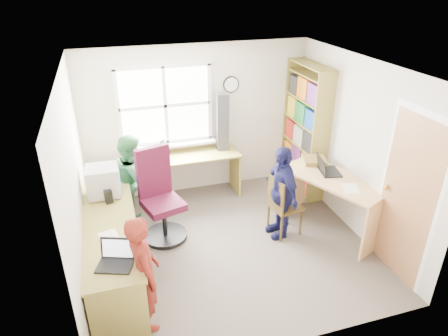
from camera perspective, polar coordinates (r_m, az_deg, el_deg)
name	(u,v)px	position (r m, az deg, el deg)	size (l,w,h in m)	color
room	(228,161)	(4.98, 0.64, 0.99)	(3.64, 3.44, 2.44)	#4C443C
l_desk	(130,248)	(4.86, -13.25, -11.02)	(2.38, 2.95, 0.75)	olive
right_desk	(332,192)	(5.72, 15.23, -3.37)	(1.20, 1.58, 0.83)	#EEBB77
bookshelf	(305,133)	(6.59, 11.47, 4.97)	(0.30, 1.02, 2.10)	olive
swivel_chair	(160,200)	(5.49, -9.11, -4.60)	(0.74, 0.74, 1.29)	black
wooden_chair	(282,204)	(5.55, 8.25, -5.11)	(0.44, 0.44, 0.88)	#443316
crt_monitor	(103,181)	(5.30, -16.86, -1.81)	(0.42, 0.37, 0.40)	#B2B2B6
laptop_left	(116,258)	(4.18, -15.15, -12.33)	(0.42, 0.38, 0.23)	black
laptop_right	(326,169)	(5.70, 14.40, -0.11)	(0.36, 0.40, 0.24)	black
speaker_a	(108,197)	(5.16, -16.18, -3.97)	(0.10, 0.10, 0.17)	black
speaker_b	(105,180)	(5.57, -16.69, -1.68)	(0.10, 0.10, 0.17)	black
cd_tower	(222,122)	(6.32, -0.24, 6.59)	(0.20, 0.18, 0.92)	black
game_box	(315,161)	(5.97, 12.82, 1.05)	(0.40, 0.40, 0.06)	red
paper_a	(109,237)	(4.57, -16.06, -9.50)	(0.25, 0.31, 0.00)	white
paper_b	(350,188)	(5.40, 17.62, -2.78)	(0.28, 0.33, 0.00)	white
potted_plant	(160,148)	(6.21, -9.08, 2.86)	(0.17, 0.14, 0.31)	#2C6F38
person_red	(144,273)	(4.18, -11.33, -14.52)	(0.48, 0.31, 1.31)	maroon
person_green	(134,181)	(5.77, -12.77, -1.82)	(0.67, 0.52, 1.38)	#2E743D
person_navy	(281,192)	(5.44, 8.14, -3.45)	(0.78, 0.33, 1.34)	#151743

